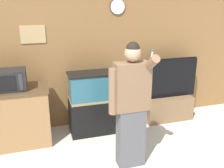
{
  "coord_description": "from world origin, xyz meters",
  "views": [
    {
      "loc": [
        -0.63,
        -1.56,
        2.21
      ],
      "look_at": [
        0.39,
        1.81,
        1.05
      ],
      "focal_mm": 40.0,
      "sensor_mm": 36.0,
      "label": 1
    }
  ],
  "objects_px": {
    "aquarium_on_stand": "(96,103)",
    "person_standing": "(131,105)",
    "counter_island": "(9,118)",
    "microwave": "(8,80)",
    "tv_on_stand": "(168,102)"
  },
  "relations": [
    {
      "from": "counter_island",
      "to": "aquarium_on_stand",
      "type": "xyz_separation_m",
      "value": [
        1.43,
        0.03,
        0.07
      ]
    },
    {
      "from": "tv_on_stand",
      "to": "person_standing",
      "type": "relative_size",
      "value": 0.7
    },
    {
      "from": "aquarium_on_stand",
      "to": "person_standing",
      "type": "xyz_separation_m",
      "value": [
        0.22,
        -1.07,
        0.36
      ]
    },
    {
      "from": "counter_island",
      "to": "microwave",
      "type": "relative_size",
      "value": 2.53
    },
    {
      "from": "microwave",
      "to": "tv_on_stand",
      "type": "relative_size",
      "value": 0.42
    },
    {
      "from": "microwave",
      "to": "person_standing",
      "type": "relative_size",
      "value": 0.29
    },
    {
      "from": "microwave",
      "to": "tv_on_stand",
      "type": "height_order",
      "value": "microwave"
    },
    {
      "from": "counter_island",
      "to": "microwave",
      "type": "height_order",
      "value": "microwave"
    },
    {
      "from": "aquarium_on_stand",
      "to": "tv_on_stand",
      "type": "xyz_separation_m",
      "value": [
        1.44,
        0.08,
        -0.19
      ]
    },
    {
      "from": "counter_island",
      "to": "person_standing",
      "type": "relative_size",
      "value": 0.73
    },
    {
      "from": "microwave",
      "to": "tv_on_stand",
      "type": "distance_m",
      "value": 2.9
    },
    {
      "from": "microwave",
      "to": "aquarium_on_stand",
      "type": "height_order",
      "value": "microwave"
    },
    {
      "from": "aquarium_on_stand",
      "to": "person_standing",
      "type": "relative_size",
      "value": 0.62
    },
    {
      "from": "microwave",
      "to": "aquarium_on_stand",
      "type": "distance_m",
      "value": 1.47
    },
    {
      "from": "counter_island",
      "to": "microwave",
      "type": "xyz_separation_m",
      "value": [
        0.08,
        -0.04,
        0.63
      ]
    }
  ]
}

